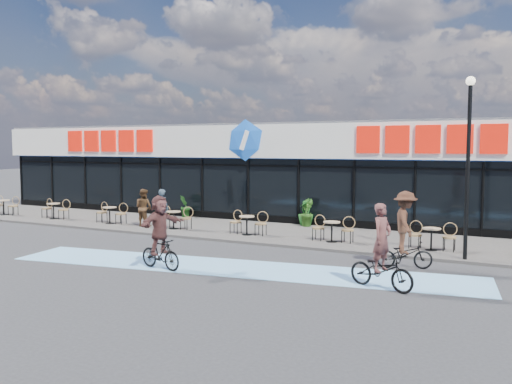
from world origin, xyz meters
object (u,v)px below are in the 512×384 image
Objects in this scene: bistro_set_0 at (5,205)px; potted_plant_mid at (306,212)px; lamp_post at (468,153)px; patron_left at (163,208)px; potted_plant_left at (185,206)px; patron_right at (144,208)px; potted_plant_right at (306,212)px; cyclist_b at (405,233)px; cyclist_a at (381,261)px.

potted_plant_mid is at bearing 12.44° from bistro_set_0.
patron_left is at bearing 175.20° from lamp_post.
potted_plant_mid is at bearing -138.28° from patron_left.
potted_plant_left is at bearing -178.33° from potted_plant_mid.
patron_right is at bearing -150.89° from potted_plant_mid.
lamp_post is 3.41× the size of patron_right.
bistro_set_0 is 1.32× the size of potted_plant_mid.
potted_plant_left is at bearing 179.66° from potted_plant_right.
lamp_post is 5.13× the size of potted_plant_left.
cyclist_b reaches higher than potted_plant_left.
bistro_set_0 is at bearing 172.15° from cyclist_b.
cyclist_b is at bearing -48.17° from potted_plant_mid.
potted_plant_left is 0.66× the size of patron_right.
potted_plant_left reaches higher than bistro_set_0.
bistro_set_0 is at bearing -167.56° from potted_plant_mid.
cyclist_b reaches higher than potted_plant_mid.
potted_plant_left is at bearing 19.56° from bistro_set_0.
patron_right is (0.05, -3.22, 0.27)m from potted_plant_left.
lamp_post reaches higher than patron_right.
patron_right is (-1.01, 0.02, -0.02)m from patron_left.
cyclist_b is at bearing -131.46° from lamp_post.
cyclist_a is at bearing -91.16° from cyclist_b.
cyclist_b is at bearing 88.84° from cyclist_a.
cyclist_a is at bearing -36.20° from potted_plant_left.
lamp_post reaches higher than cyclist_a.
cyclist_b reaches higher than patron_left.
bistro_set_0 is 0.95× the size of patron_right.
cyclist_b reaches higher than bistro_set_0.
potted_plant_mid is (14.90, 3.29, 0.13)m from bistro_set_0.
potted_plant_left is 6.26m from potted_plant_right.
potted_plant_left is 0.65× the size of patron_left.
potted_plant_left is (-13.08, 4.24, -2.71)m from lamp_post.
potted_plant_mid is at bearing -146.19° from patron_right.
patron_left is 10.88m from cyclist_b.
cyclist_a reaches higher than potted_plant_left.
cyclist_a is (11.56, -8.46, 0.07)m from potted_plant_left.
bistro_set_0 is 8.81m from patron_right.
cyclist_b is at bearing -47.73° from potted_plant_right.
potted_plant_left is (8.75, 3.11, 0.08)m from bistro_set_0.
patron_left is at bearing 165.72° from cyclist_b.
patron_left reaches higher than potted_plant_right.
patron_right is at bearing 175.50° from lamp_post.
cyclist_b is (11.61, -5.92, 0.40)m from potted_plant_left.
patron_left is 11.72m from cyclist_a.
patron_left is at bearing -0.73° from bistro_set_0.
potted_plant_right is at bearing -62.82° from potted_plant_mid.
cyclist_b is at bearing -27.01° from potted_plant_left.
patron_right is (-13.03, 1.03, -2.44)m from lamp_post.
cyclist_b is (11.56, -2.70, 0.12)m from patron_right.
lamp_post is 12.30m from patron_left.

